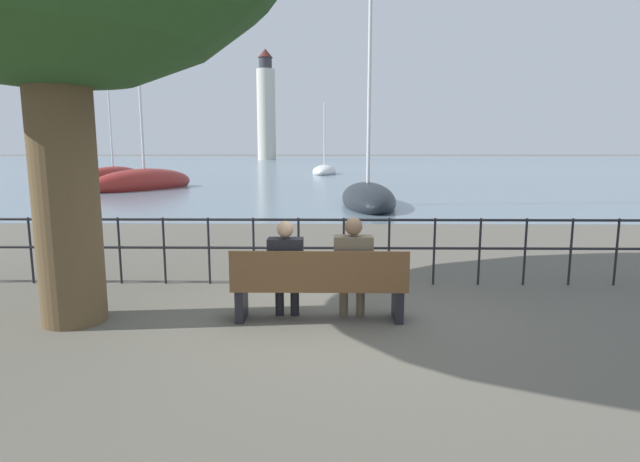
% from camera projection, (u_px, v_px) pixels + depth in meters
% --- Properties ---
extents(ground_plane, '(1000.00, 1000.00, 0.00)m').
position_uv_depth(ground_plane, '(319.00, 319.00, 6.19)').
color(ground_plane, '#605B51').
extents(harbor_water, '(600.00, 300.00, 0.01)m').
position_uv_depth(harbor_water, '(327.00, 159.00, 162.58)').
color(harbor_water, slate).
rests_on(harbor_water, ground_plane).
extents(park_bench, '(2.13, 0.45, 0.90)m').
position_uv_depth(park_bench, '(319.00, 286.00, 6.05)').
color(park_bench, brown).
rests_on(park_bench, ground_plane).
extents(seated_person_left, '(0.43, 0.35, 1.23)m').
position_uv_depth(seated_person_left, '(286.00, 266.00, 6.10)').
color(seated_person_left, black).
rests_on(seated_person_left, ground_plane).
extents(seated_person_right, '(0.47, 0.35, 1.28)m').
position_uv_depth(seated_person_right, '(353.00, 264.00, 6.08)').
color(seated_person_right, brown).
rests_on(seated_person_right, ground_plane).
extents(promenade_railing, '(13.37, 0.04, 1.05)m').
position_uv_depth(promenade_railing, '(321.00, 241.00, 7.73)').
color(promenade_railing, black).
rests_on(promenade_railing, ground_plane).
extents(sailboat_0, '(2.79, 6.74, 7.06)m').
position_uv_depth(sailboat_0, '(324.00, 171.00, 47.74)').
color(sailboat_0, white).
rests_on(sailboat_0, ground_plane).
extents(sailboat_1, '(4.94, 7.67, 11.21)m').
position_uv_depth(sailboat_1, '(145.00, 183.00, 28.19)').
color(sailboat_1, maroon).
rests_on(sailboat_1, ground_plane).
extents(sailboat_2, '(2.06, 7.12, 10.35)m').
position_uv_depth(sailboat_2, '(368.00, 197.00, 19.57)').
color(sailboat_2, black).
rests_on(sailboat_2, ground_plane).
extents(sailboat_3, '(3.61, 6.03, 8.45)m').
position_uv_depth(sailboat_3, '(113.00, 174.00, 41.40)').
color(sailboat_3, maroon).
rests_on(sailboat_3, ground_plane).
extents(harbor_lighthouse, '(5.06, 5.06, 29.89)m').
position_uv_depth(harbor_lighthouse, '(266.00, 109.00, 137.32)').
color(harbor_lighthouse, beige).
rests_on(harbor_lighthouse, ground_plane).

